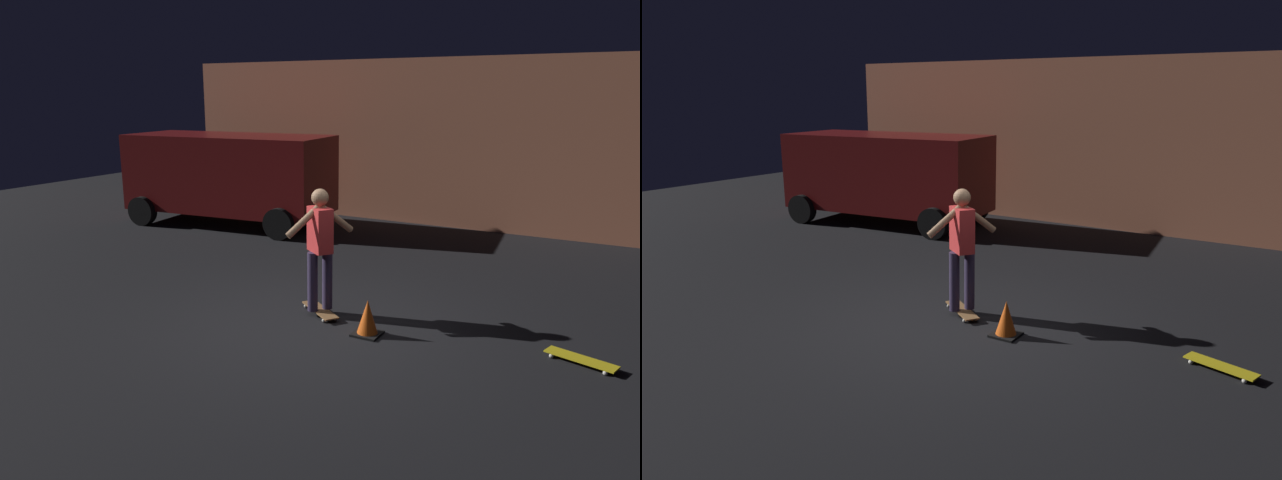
# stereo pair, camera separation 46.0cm
# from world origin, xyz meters

# --- Properties ---
(ground_plane) EXTENTS (28.00, 28.00, 0.00)m
(ground_plane) POSITION_xyz_m (0.00, 0.00, 0.00)
(ground_plane) COLOR black
(low_building) EXTENTS (11.55, 3.12, 3.70)m
(low_building) POSITION_xyz_m (-1.40, 8.09, 1.85)
(low_building) COLOR #B76B4C
(low_building) RESTS_ON ground_plane
(parked_van) EXTENTS (4.78, 2.62, 2.03)m
(parked_van) POSITION_xyz_m (-4.81, 4.48, 1.16)
(parked_van) COLOR maroon
(parked_van) RESTS_ON ground_plane
(skateboard_ridden) EXTENTS (0.75, 0.62, 0.07)m
(skateboard_ridden) POSITION_xyz_m (-0.14, 0.38, 0.06)
(skateboard_ridden) COLOR olive
(skateboard_ridden) RESTS_ON ground_plane
(skateboard_spare) EXTENTS (0.80, 0.41, 0.07)m
(skateboard_spare) POSITION_xyz_m (3.17, 0.46, 0.06)
(skateboard_spare) COLOR gold
(skateboard_spare) RESTS_ON ground_plane
(skater) EXTENTS (0.65, 0.85, 1.67)m
(skater) POSITION_xyz_m (-0.14, 0.38, 1.04)
(skater) COLOR #382D4C
(skater) RESTS_ON skateboard_ridden
(traffic_cone) EXTENTS (0.34, 0.34, 0.46)m
(traffic_cone) POSITION_xyz_m (0.73, 0.04, 0.21)
(traffic_cone) COLOR black
(traffic_cone) RESTS_ON ground_plane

